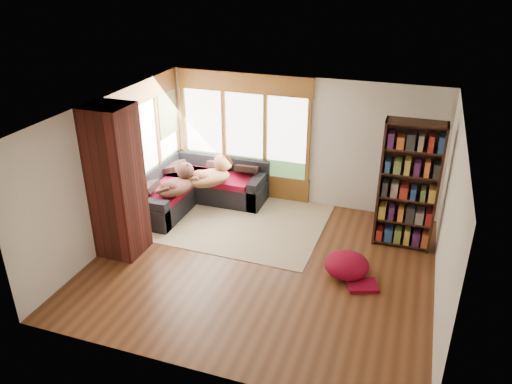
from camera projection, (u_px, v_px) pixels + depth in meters
The scene contains 17 objects.
floor at pixel (262, 264), 8.33m from camera, with size 5.50×5.50×0.00m, color #4C2915.
ceiling at pixel (262, 113), 7.20m from camera, with size 5.50×5.50×0.00m, color white.
wall_back at pixel (301, 142), 9.90m from camera, with size 5.50×0.04×2.60m, color silver.
wall_front at pixel (193, 285), 5.63m from camera, with size 5.50×0.04×2.60m, color silver.
wall_left at pixel (110, 171), 8.57m from camera, with size 0.04×5.00×2.60m, color silver.
wall_right at pixel (449, 222), 6.96m from camera, with size 0.04×5.00×2.60m, color silver.
windows_back at pixel (244, 134), 10.20m from camera, with size 2.82×0.10×1.90m.
windows_left at pixel (147, 146), 9.56m from camera, with size 0.10×2.62×1.90m.
roller_blind at pixel (167, 114), 10.09m from camera, with size 0.03×0.72×0.90m, color olive.
brick_chimney at pixel (116, 182), 8.17m from camera, with size 0.70×0.70×2.60m, color #471914.
sectional_sofa at pixel (197, 190), 10.21m from camera, with size 2.20×2.20×0.80m.
area_rug at pixel (235, 219), 9.73m from camera, with size 3.45×2.63×0.01m, color beige.
bookshelf at pixel (408, 186), 8.40m from camera, with size 0.98×0.33×2.28m.
pouf at pixel (347, 264), 7.95m from camera, with size 0.71×0.71×0.39m, color maroon.
dog_tan at pixel (212, 173), 9.79m from camera, with size 0.97×1.04×0.51m.
dog_brindle at pixel (178, 182), 9.46m from camera, with size 0.71×0.94×0.47m.
throw_pillows at pixel (201, 168), 10.03m from camera, with size 1.98×1.68×0.45m.
Camera 1 is at (2.17, -6.64, 4.68)m, focal length 35.00 mm.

